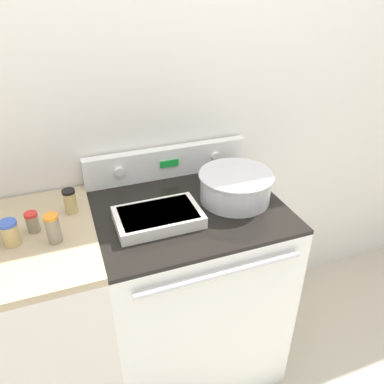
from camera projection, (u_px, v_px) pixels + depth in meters
kitchen_wall at (162, 112)px, 1.71m from camera, size 8.00×0.05×2.50m
stove_range at (189, 289)px, 1.81m from camera, size 0.79×0.68×0.95m
control_panel at (167, 162)px, 1.78m from camera, size 0.79×0.07×0.15m
side_counter at (37, 329)px, 1.60m from camera, size 0.61×0.65×0.96m
mixing_bowl at (236, 185)px, 1.59m from camera, size 0.32×0.32×0.13m
casserole_dish at (158, 217)px, 1.46m from camera, size 0.33×0.21×0.05m
ladle at (253, 171)px, 1.79m from camera, size 0.07×0.26×0.07m
spice_jar_black_cap at (70, 201)px, 1.49m from camera, size 0.05×0.05×0.10m
spice_jar_orange_cap at (53, 228)px, 1.33m from camera, size 0.05×0.05×0.11m
spice_jar_red_cap at (32, 222)px, 1.39m from camera, size 0.05×0.05×0.08m
spice_jar_blue_cap at (10, 233)px, 1.32m from camera, size 0.06×0.06×0.09m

